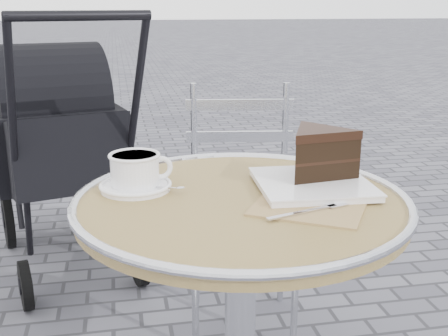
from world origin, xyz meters
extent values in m
cylinder|color=tan|center=(0.00, 0.00, 0.71)|extent=(0.70, 0.70, 0.03)
torus|color=silver|center=(0.00, 0.00, 0.73)|extent=(0.72, 0.72, 0.02)
cylinder|color=white|center=(-0.22, 0.11, 0.74)|extent=(0.16, 0.16, 0.01)
cylinder|color=white|center=(-0.22, 0.11, 0.78)|extent=(0.12, 0.12, 0.07)
torus|color=white|center=(-0.16, 0.11, 0.78)|extent=(0.06, 0.02, 0.05)
cylinder|color=beige|center=(-0.22, 0.11, 0.81)|extent=(0.10, 0.10, 0.01)
cube|color=#A17F58|center=(0.13, -0.06, 0.73)|extent=(0.30, 0.30, 0.00)
cube|color=white|center=(0.17, 0.03, 0.74)|extent=(0.25, 0.25, 0.01)
cylinder|color=silver|center=(-0.03, 0.53, 0.22)|extent=(0.02, 0.02, 0.44)
cylinder|color=silver|center=(0.29, 0.48, 0.22)|extent=(0.02, 0.02, 0.44)
cylinder|color=silver|center=(0.02, 0.86, 0.22)|extent=(0.02, 0.02, 0.44)
cylinder|color=silver|center=(0.34, 0.81, 0.22)|extent=(0.02, 0.02, 0.44)
cube|color=silver|center=(0.15, 0.67, 0.44)|extent=(0.44, 0.44, 0.02)
cube|color=black|center=(-0.49, 1.30, 0.51)|extent=(0.62, 0.80, 0.43)
cylinder|color=black|center=(-0.35, 0.74, 1.09)|extent=(0.44, 0.15, 0.03)
cylinder|color=black|center=(-0.63, 0.93, 0.10)|extent=(0.09, 0.20, 0.19)
cylinder|color=black|center=(-0.19, 1.05, 0.10)|extent=(0.09, 0.20, 0.19)
cylinder|color=black|center=(-0.79, 1.56, 0.15)|extent=(0.11, 0.30, 0.30)
cylinder|color=black|center=(-0.36, 1.67, 0.15)|extent=(0.11, 0.30, 0.30)
camera|label=1|loc=(-0.25, -1.10, 1.13)|focal=45.00mm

